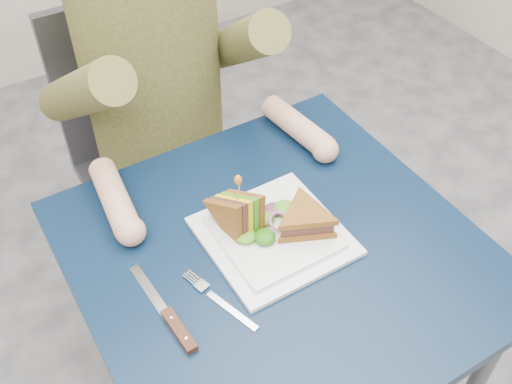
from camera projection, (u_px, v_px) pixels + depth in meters
table at (277, 275)px, 1.21m from camera, size 0.75×0.75×0.73m
chair at (151, 139)px, 1.69m from camera, size 0.42×0.40×0.93m
diner at (151, 40)px, 1.36m from camera, size 0.54×0.59×0.74m
plate at (274, 235)px, 1.17m from camera, size 0.26×0.26×0.02m
sandwich_flat at (305, 220)px, 1.15m from camera, size 0.18×0.18×0.05m
sandwich_upright at (239, 215)px, 1.15m from camera, size 0.09×0.14×0.14m
fork at (221, 302)px, 1.07m from camera, size 0.06×0.18×0.01m
knife at (173, 322)px, 1.03m from camera, size 0.03×0.22×0.02m
toothpick at (238, 191)px, 1.10m from camera, size 0.01×0.01×0.06m
toothpick_frill at (238, 180)px, 1.08m from camera, size 0.01×0.01×0.02m
lettuce_spill at (273, 223)px, 1.17m from camera, size 0.15×0.13×0.02m
onion_ring at (279, 221)px, 1.16m from camera, size 0.04×0.04×0.02m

